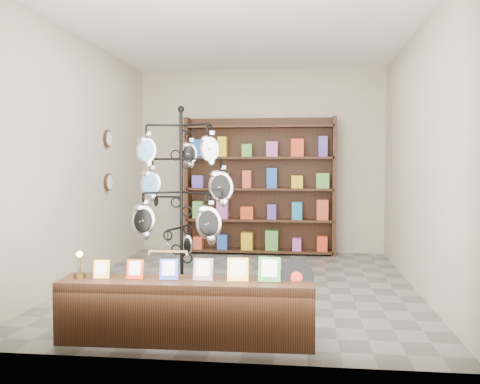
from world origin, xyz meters
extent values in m
plane|color=slate|center=(0.00, 0.00, 0.00)|extent=(5.00, 5.00, 0.00)
plane|color=#BFAF9A|center=(0.00, 2.50, 1.50)|extent=(4.00, 0.00, 4.00)
plane|color=#BFAF9A|center=(0.00, -2.50, 1.50)|extent=(4.00, 0.00, 4.00)
plane|color=#BFAF9A|center=(-2.00, 0.00, 1.50)|extent=(0.00, 5.00, 5.00)
plane|color=#BFAF9A|center=(2.00, 0.00, 1.50)|extent=(0.00, 5.00, 5.00)
plane|color=white|center=(0.00, 0.00, 3.00)|extent=(5.00, 5.00, 0.00)
cylinder|color=black|center=(-0.49, -1.14, 0.01)|extent=(0.44, 0.44, 0.03)
cylinder|color=black|center=(-0.49, -1.14, 0.99)|extent=(0.04, 0.04, 1.97)
sphere|color=black|center=(-0.49, -1.14, 1.99)|extent=(0.07, 0.07, 0.07)
ellipsoid|color=silver|center=(-0.47, -0.93, 0.62)|extent=(0.11, 0.04, 0.21)
cube|color=tan|center=(-0.56, -1.41, 0.63)|extent=(0.38, 0.02, 0.04)
cube|color=black|center=(-0.23, -2.08, 0.25)|extent=(2.08, 0.48, 0.51)
cube|color=#BF862D|center=(-0.94, -2.10, 0.58)|extent=(0.13, 0.05, 0.15)
cube|color=red|center=(-0.66, -2.09, 0.59)|extent=(0.14, 0.05, 0.16)
cube|color=#263FA5|center=(-0.37, -2.08, 0.59)|extent=(0.15, 0.06, 0.17)
cube|color=#E54C33|center=(-0.09, -2.07, 0.60)|extent=(0.16, 0.06, 0.18)
cube|color=#BF862D|center=(0.19, -2.07, 0.60)|extent=(0.17, 0.06, 0.19)
cube|color=#337233|center=(0.44, -2.06, 0.61)|extent=(0.18, 0.06, 0.20)
cylinder|color=black|center=(0.66, -2.01, 0.54)|extent=(0.28, 0.07, 0.28)
cylinder|color=red|center=(0.66, -2.01, 0.54)|extent=(0.09, 0.03, 0.09)
cylinder|color=#483114|center=(-1.13, -2.10, 0.53)|extent=(0.09, 0.09, 0.04)
cylinder|color=#483114|center=(-1.13, -2.10, 0.61)|extent=(0.02, 0.02, 0.13)
sphere|color=#FFBF59|center=(-1.13, -2.10, 0.71)|extent=(0.05, 0.05, 0.05)
cube|color=black|center=(0.00, 2.44, 1.10)|extent=(2.40, 0.04, 2.20)
cube|color=black|center=(-1.18, 2.28, 1.10)|extent=(0.06, 0.36, 2.20)
cube|color=black|center=(1.18, 2.28, 1.10)|extent=(0.06, 0.36, 2.20)
cube|color=black|center=(0.00, 2.28, 0.05)|extent=(2.36, 0.36, 0.04)
cube|color=black|center=(0.00, 2.28, 0.55)|extent=(2.36, 0.36, 0.03)
cube|color=black|center=(0.00, 2.28, 1.05)|extent=(2.36, 0.36, 0.04)
cube|color=black|center=(0.00, 2.28, 1.55)|extent=(2.36, 0.36, 0.04)
cube|color=black|center=(0.00, 2.28, 2.05)|extent=(2.36, 0.36, 0.04)
cylinder|color=black|center=(-1.97, 0.80, 1.80)|extent=(0.03, 0.24, 0.24)
cylinder|color=black|center=(-1.97, 0.80, 1.20)|extent=(0.03, 0.24, 0.24)
camera|label=1|loc=(0.72, -6.29, 1.45)|focal=40.00mm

